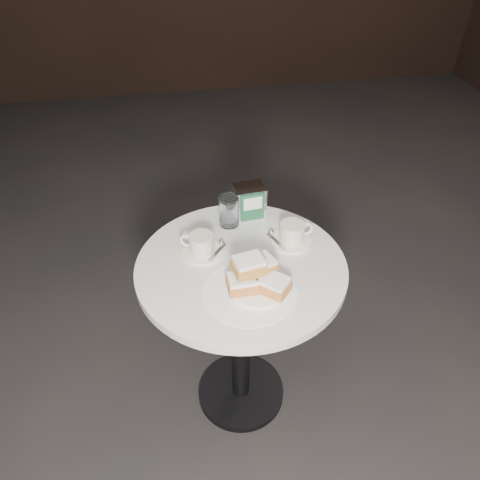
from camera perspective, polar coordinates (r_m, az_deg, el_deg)
name	(u,v)px	position (r m, az deg, el deg)	size (l,w,h in m)	color
ground	(241,393)	(2.11, 0.10, -18.20)	(7.00, 7.00, 0.00)	black
cafe_table	(241,305)	(1.68, 0.12, -7.97)	(0.70, 0.70, 0.74)	black
sugar_spill	(249,292)	(1.45, 1.12, -6.30)	(0.30, 0.30, 0.00)	white
beignet_plate	(257,278)	(1.43, 2.03, -4.66)	(0.23, 0.23, 0.12)	white
coffee_cup_left	(201,245)	(1.57, -4.73, -0.64)	(0.19, 0.19, 0.07)	white
coffee_cup_right	(292,234)	(1.62, 6.36, 0.73)	(0.16, 0.16, 0.08)	white
water_glass_left	(229,211)	(1.68, -1.35, 3.54)	(0.08, 0.08, 0.12)	white
water_glass_right	(245,207)	(1.72, 0.55, 4.08)	(0.08, 0.08, 0.10)	white
napkin_dispenser	(249,202)	(1.72, 1.11, 4.69)	(0.12, 0.10, 0.13)	white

